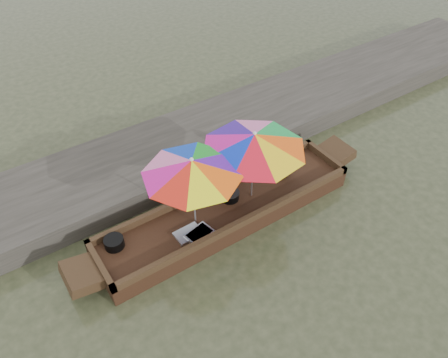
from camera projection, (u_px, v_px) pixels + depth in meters
water at (227, 219)px, 8.70m from camera, size 80.00×80.00×0.00m
dock at (172, 152)px, 9.88m from camera, size 22.00×2.20×0.50m
boat_hull at (227, 213)px, 8.58m from camera, size 5.28×1.20×0.35m
cooking_pot at (114, 243)px, 7.68m from camera, size 0.35×0.35×0.19m
tray_crayfish at (199, 235)px, 7.88m from camera, size 0.55×0.43×0.09m
tray_scallop at (188, 234)px, 7.91m from camera, size 0.50×0.35×0.06m
charcoal_grill at (230, 195)px, 8.57m from camera, size 0.36×0.36×0.17m
supply_bag at (224, 189)px, 8.64m from camera, size 0.32×0.28×0.26m
vendor at (284, 156)px, 8.83m from camera, size 0.55×0.44×0.99m
umbrella_bow at (194, 192)px, 7.65m from camera, size 2.00×2.00×1.55m
umbrella_stern at (253, 165)px, 8.19m from camera, size 2.39×2.39×1.55m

